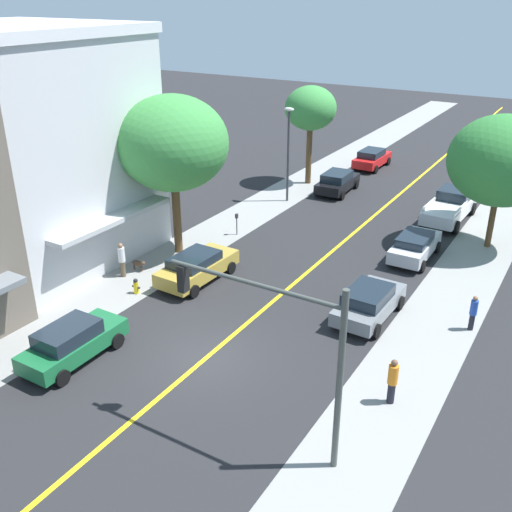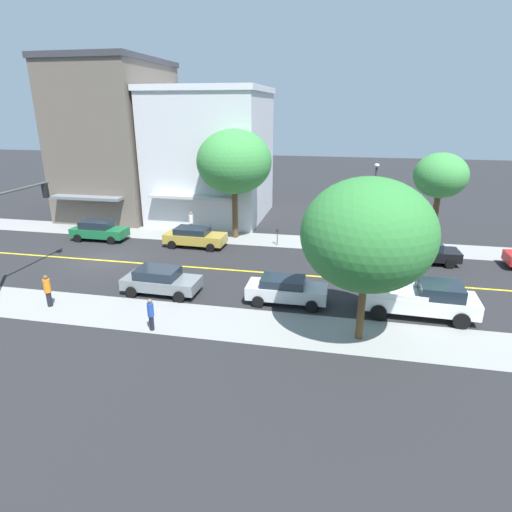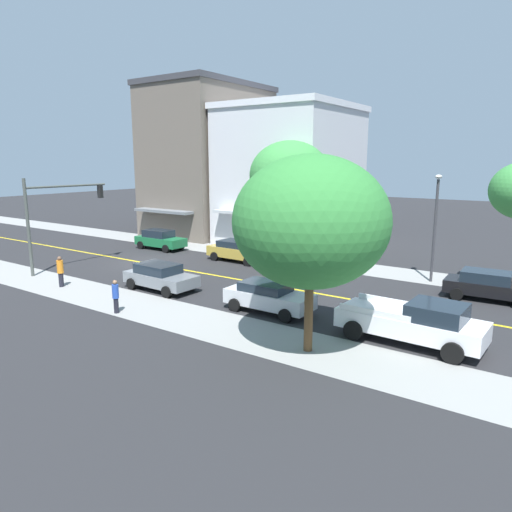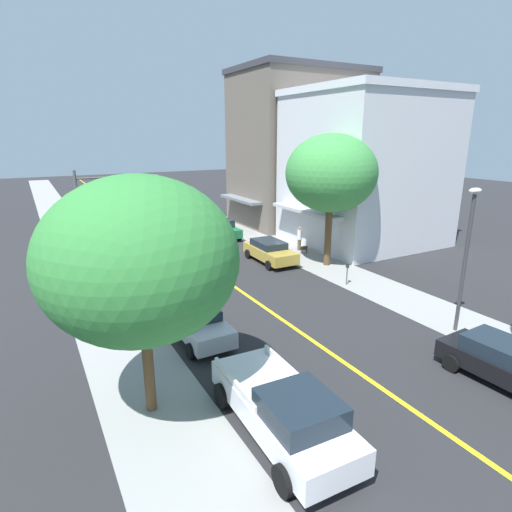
# 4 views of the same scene
# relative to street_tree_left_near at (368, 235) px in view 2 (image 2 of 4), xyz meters

# --- Properties ---
(ground_plane) EXTENTS (140.00, 140.00, 0.00)m
(ground_plane) POSITION_rel_street_tree_left_near_xyz_m (-7.27, -17.25, -4.98)
(ground_plane) COLOR #262628
(sidewalk_left) EXTENTS (3.44, 126.00, 0.01)m
(sidewalk_left) POSITION_rel_street_tree_left_near_xyz_m (-14.38, -17.25, -4.97)
(sidewalk_left) COLOR gray
(sidewalk_left) RESTS_ON ground
(sidewalk_right) EXTENTS (3.44, 126.00, 0.01)m
(sidewalk_right) POSITION_rel_street_tree_left_near_xyz_m (-0.15, -17.25, -4.97)
(sidewalk_right) COLOR gray
(sidewalk_right) RESTS_ON ground
(road_centerline_stripe) EXTENTS (0.20, 126.00, 0.00)m
(road_centerline_stripe) POSITION_rel_street_tree_left_near_xyz_m (-7.27, -17.25, -4.97)
(road_centerline_stripe) COLOR yellow
(road_centerline_stripe) RESTS_ON ground
(tan_rowhouse) EXTENTS (12.93, 8.73, 14.37)m
(tan_rowhouse) POSITION_rel_street_tree_left_near_xyz_m (-21.24, -22.88, 2.22)
(tan_rowhouse) COLOR #665B51
(tan_rowhouse) RESTS_ON ground
(pale_office_building) EXTENTS (11.68, 10.19, 11.85)m
(pale_office_building) POSITION_rel_street_tree_left_near_xyz_m (-21.24, -13.45, 0.96)
(pale_office_building) COLOR silver
(pale_office_building) RESTS_ON ground
(street_tree_left_near) EXTENTS (5.76, 5.76, 7.43)m
(street_tree_left_near) POSITION_rel_street_tree_left_near_xyz_m (0.00, 0.00, 0.00)
(street_tree_left_near) COLOR brown
(street_tree_left_near) RESTS_ON ground
(street_tree_right_corner) EXTENTS (3.71, 3.71, 7.15)m
(street_tree_right_corner) POSITION_rel_street_tree_left_near_xyz_m (-14.09, 5.48, 0.54)
(street_tree_right_corner) COLOR brown
(street_tree_right_corner) RESTS_ON ground
(street_tree_left_far) EXTENTS (5.84, 5.84, 8.58)m
(street_tree_left_far) POSITION_rel_street_tree_left_near_xyz_m (-14.62, -9.59, 1.10)
(street_tree_left_far) COLOR brown
(street_tree_left_far) RESTS_ON ground
(fire_hydrant) EXTENTS (0.44, 0.24, 0.78)m
(fire_hydrant) POSITION_rel_street_tree_left_near_xyz_m (-13.30, -14.59, -4.59)
(fire_hydrant) COLOR yellow
(fire_hydrant) RESTS_ON ground
(parking_meter) EXTENTS (0.12, 0.18, 1.31)m
(parking_meter) POSITION_rel_street_tree_left_near_xyz_m (-13.16, -5.89, -4.11)
(parking_meter) COLOR #4C4C51
(parking_meter) RESTS_ON ground
(traffic_light_mast) EXTENTS (5.98, 0.32, 6.10)m
(traffic_light_mast) POSITION_rel_street_tree_left_near_xyz_m (-2.49, -19.97, -0.88)
(traffic_light_mast) COLOR #474C47
(traffic_light_mast) RESTS_ON ground
(street_lamp) EXTENTS (0.70, 0.36, 6.37)m
(street_lamp) POSITION_rel_street_tree_left_near_xyz_m (-13.50, 1.06, -1.03)
(street_lamp) COLOR #38383D
(street_lamp) RESTS_ON ground
(black_sedan_left_curb) EXTENTS (2.23, 4.49, 1.51)m
(black_sedan_left_curb) POSITION_rel_street_tree_left_near_xyz_m (-11.31, 4.54, -4.19)
(black_sedan_left_curb) COLOR black
(black_sedan_left_curb) RESTS_ON ground
(gold_sedan_left_curb) EXTENTS (2.22, 4.67, 1.48)m
(gold_sedan_left_curb) POSITION_rel_street_tree_left_near_xyz_m (-11.58, -12.00, -4.19)
(gold_sedan_left_curb) COLOR #B29338
(gold_sedan_left_curb) RESTS_ON ground
(grey_sedan_right_curb) EXTENTS (2.19, 4.39, 1.47)m
(grey_sedan_right_curb) POSITION_rel_street_tree_left_near_xyz_m (-2.93, -11.02, -4.20)
(grey_sedan_right_curb) COLOR slate
(grey_sedan_right_curb) RESTS_ON ground
(silver_sedan_right_curb) EXTENTS (1.95, 4.32, 1.44)m
(silver_sedan_right_curb) POSITION_rel_street_tree_left_near_xyz_m (-3.08, -3.83, -4.21)
(silver_sedan_right_curb) COLOR #B7BABF
(silver_sedan_right_curb) RESTS_ON ground
(green_sedan_left_curb) EXTENTS (1.95, 4.38, 1.58)m
(green_sedan_left_curb) POSITION_rel_street_tree_left_near_xyz_m (-11.65, -20.07, -4.16)
(green_sedan_left_curb) COLOR #196638
(green_sedan_left_curb) RESTS_ON ground
(white_pickup_truck) EXTENTS (2.46, 5.73, 1.80)m
(white_pickup_truck) POSITION_rel_street_tree_left_near_xyz_m (-2.98, 3.14, -4.07)
(white_pickup_truck) COLOR silver
(white_pickup_truck) RESTS_ON ground
(pedestrian_blue_shirt) EXTENTS (0.31, 0.31, 1.62)m
(pedestrian_blue_shirt) POSITION_rel_street_tree_left_near_xyz_m (1.23, -9.70, -4.11)
(pedestrian_blue_shirt) COLOR black
(pedestrian_blue_shirt) RESTS_ON ground
(pedestrian_orange_shirt) EXTENTS (0.36, 0.36, 1.79)m
(pedestrian_orange_shirt) POSITION_rel_street_tree_left_near_xyz_m (-0.09, -16.17, -4.03)
(pedestrian_orange_shirt) COLOR black
(pedestrian_orange_shirt) RESTS_ON ground
(pedestrian_white_shirt) EXTENTS (0.35, 0.35, 1.82)m
(pedestrian_white_shirt) POSITION_rel_street_tree_left_near_xyz_m (-15.10, -13.55, -4.01)
(pedestrian_white_shirt) COLOR brown
(pedestrian_white_shirt) RESTS_ON ground
(small_dog) EXTENTS (0.82, 0.34, 0.61)m
(small_dog) POSITION_rel_street_tree_left_near_xyz_m (-14.86, -12.65, -4.57)
(small_dog) COLOR #4C3828
(small_dog) RESTS_ON ground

